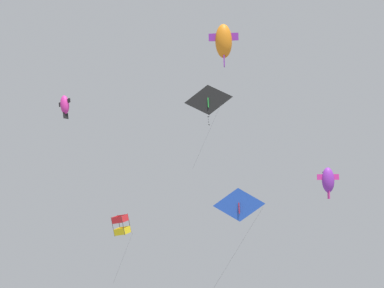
% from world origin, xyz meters
% --- Properties ---
extents(kite_fish_mid_left, '(1.85, 1.71, 2.73)m').
position_xyz_m(kite_fish_mid_left, '(-4.11, 6.38, 33.39)').
color(kite_fish_mid_left, orange).
extents(kite_fish_low_drifter, '(1.30, 1.09, 1.93)m').
position_xyz_m(kite_fish_low_drifter, '(-9.82, 3.49, 25.02)').
color(kite_fish_low_drifter, purple).
extents(kite_fish_near_left, '(1.13, 1.12, 1.85)m').
position_xyz_m(kite_fish_near_left, '(8.16, 0.82, 32.80)').
color(kite_fish_near_left, '#DB2D93').
extents(kite_delta_far_centre, '(3.11, 1.77, 7.68)m').
position_xyz_m(kite_delta_far_centre, '(-1.40, -7.63, 36.75)').
color(kite_delta_far_centre, black).
extents(kite_delta_near_right, '(4.05, 2.61, 7.72)m').
position_xyz_m(kite_delta_near_right, '(-3.95, -4.55, 26.21)').
color(kite_delta_near_right, blue).
extents(kite_box_upper_right, '(1.70, 1.78, 5.51)m').
position_xyz_m(kite_box_upper_right, '(5.49, -6.27, 25.57)').
color(kite_box_upper_right, red).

